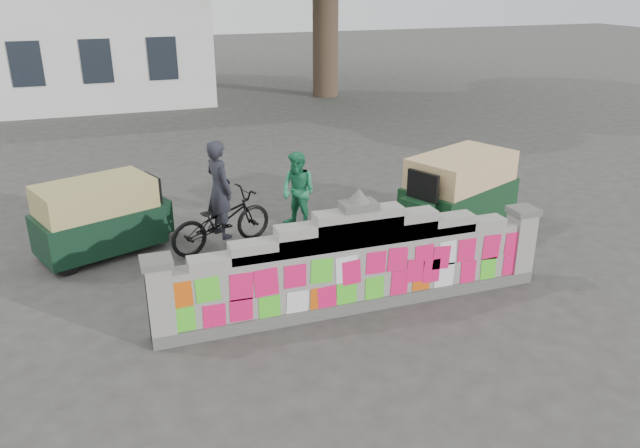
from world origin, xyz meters
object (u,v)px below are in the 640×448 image
(rickshaw_left, at_px, (101,216))
(rickshaw_right, at_px, (458,191))
(cyclist_rider, at_px, (220,202))
(pedestrian, at_px, (298,191))
(cyclist_bike, at_px, (221,221))

(rickshaw_left, height_order, rickshaw_right, rickshaw_right)
(cyclist_rider, distance_m, rickshaw_right, 4.87)
(cyclist_rider, relative_size, pedestrian, 1.17)
(cyclist_rider, xyz_separation_m, pedestrian, (1.72, 0.51, -0.14))
(cyclist_bike, xyz_separation_m, cyclist_rider, (0.00, 0.00, 0.39))
(cyclist_rider, height_order, pedestrian, cyclist_rider)
(rickshaw_right, bearing_deg, pedestrian, -43.67)
(cyclist_bike, relative_size, rickshaw_left, 0.80)
(cyclist_rider, xyz_separation_m, rickshaw_right, (4.83, -0.62, -0.13))
(rickshaw_left, xyz_separation_m, rickshaw_right, (7.00, -1.13, 0.08))
(pedestrian, xyz_separation_m, rickshaw_right, (3.10, -1.13, 0.00))
(pedestrian, height_order, rickshaw_right, pedestrian)
(cyclist_bike, distance_m, pedestrian, 1.81)
(pedestrian, distance_m, rickshaw_left, 3.89)
(pedestrian, bearing_deg, cyclist_bike, -105.89)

